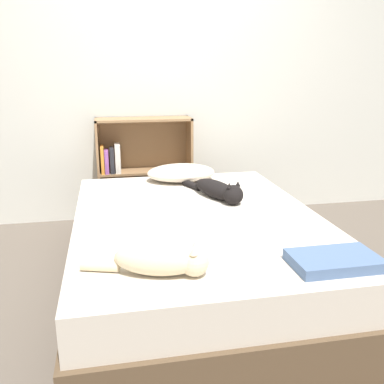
{
  "coord_description": "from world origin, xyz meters",
  "views": [
    {
      "loc": [
        -0.51,
        -2.41,
        1.34
      ],
      "look_at": [
        0.0,
        0.16,
        0.58
      ],
      "focal_mm": 40.0,
      "sensor_mm": 36.0,
      "label": 1
    }
  ],
  "objects_px": {
    "pillow": "(181,173)",
    "bed": "(197,251)",
    "cat_light": "(161,260)",
    "cat_dark": "(219,190)",
    "bookshelf": "(141,168)"
  },
  "relations": [
    {
      "from": "bed",
      "to": "pillow",
      "type": "bearing_deg",
      "value": 86.84
    },
    {
      "from": "pillow",
      "to": "cat_light",
      "type": "relative_size",
      "value": 0.97
    },
    {
      "from": "pillow",
      "to": "bed",
      "type": "bearing_deg",
      "value": -93.16
    },
    {
      "from": "bookshelf",
      "to": "pillow",
      "type": "bearing_deg",
      "value": -60.3
    },
    {
      "from": "bed",
      "to": "cat_light",
      "type": "height_order",
      "value": "cat_light"
    },
    {
      "from": "bed",
      "to": "bookshelf",
      "type": "distance_m",
      "value": 1.36
    },
    {
      "from": "pillow",
      "to": "bookshelf",
      "type": "relative_size",
      "value": 0.58
    },
    {
      "from": "pillow",
      "to": "cat_light",
      "type": "bearing_deg",
      "value": -102.98
    },
    {
      "from": "pillow",
      "to": "cat_dark",
      "type": "height_order",
      "value": "cat_dark"
    },
    {
      "from": "cat_light",
      "to": "cat_dark",
      "type": "xyz_separation_m",
      "value": [
        0.53,
        1.03,
        -0.01
      ]
    },
    {
      "from": "cat_light",
      "to": "cat_dark",
      "type": "height_order",
      "value": "cat_dark"
    },
    {
      "from": "cat_dark",
      "to": "bed",
      "type": "bearing_deg",
      "value": -58.88
    },
    {
      "from": "cat_dark",
      "to": "bookshelf",
      "type": "bearing_deg",
      "value": -179.34
    },
    {
      "from": "cat_dark",
      "to": "bookshelf",
      "type": "xyz_separation_m",
      "value": [
        -0.45,
        1.02,
        -0.06
      ]
    },
    {
      "from": "bed",
      "to": "cat_dark",
      "type": "height_order",
      "value": "cat_dark"
    }
  ]
}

